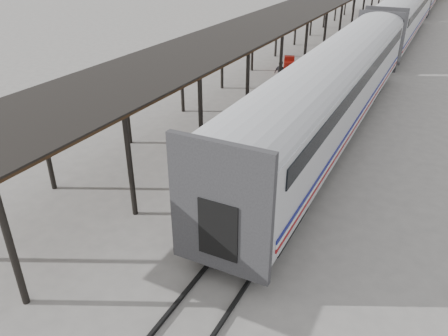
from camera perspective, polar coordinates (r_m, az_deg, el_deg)
The scene contains 9 objects.
ground at distance 17.34m, azimuth -3.94°, elevation -3.79°, with size 160.00×160.00×0.00m, color slate.
train at distance 47.01m, azimuth 22.40°, elevation 18.19°, with size 3.45×76.01×4.01m.
canopy at distance 38.56m, azimuth 10.64°, elevation 19.94°, with size 4.90×64.30×4.15m.
rails at distance 47.65m, azimuth 21.85°, elevation 15.13°, with size 1.54×150.00×0.12m.
baggage_cart at distance 16.42m, azimuth -0.83°, elevation -3.05°, with size 1.67×2.59×0.86m.
suitcase_stack at distance 16.51m, azimuth -0.44°, elevation -1.22°, with size 1.38×1.06×0.57m.
luggage_tug at distance 34.08m, azimuth 8.49°, elevation 13.11°, with size 1.20×1.50×1.16m.
porter at distance 15.40m, azimuth -1.77°, elevation -1.04°, with size 0.57×0.38×1.57m, color navy.
pedestrian at distance 30.36m, azimuth 7.37°, elevation 12.07°, with size 1.06×0.44×1.80m, color black.
Camera 1 is at (7.74, -12.56, 9.12)m, focal length 35.00 mm.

